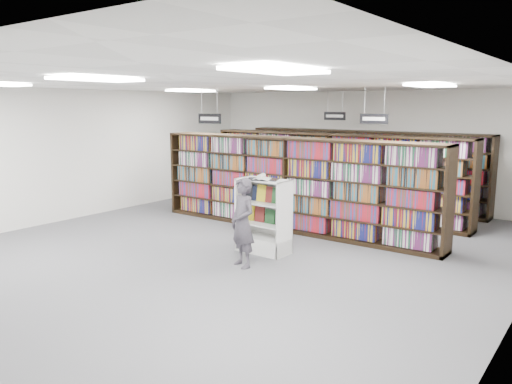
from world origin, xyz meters
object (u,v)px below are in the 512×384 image
Objects in this scene: bookshelf_row_near at (290,184)px; shopper at (243,223)px; endcap_display at (264,227)px; open_book at (262,178)px.

bookshelf_row_near reaches higher than shopper.
bookshelf_row_near is at bearing 108.15° from endcap_display.
bookshelf_row_near is 10.23× the size of open_book.
shopper is (0.75, -2.70, -0.26)m from bookshelf_row_near.
bookshelf_row_near is 2.81m from shopper.
endcap_display is at bearing 123.10° from shopper.
bookshelf_row_near is 1.92m from endcap_display.
shopper is at bearing -74.50° from bookshelf_row_near.
open_book is at bearing -73.56° from bookshelf_row_near.
endcap_display is 0.98m from open_book.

